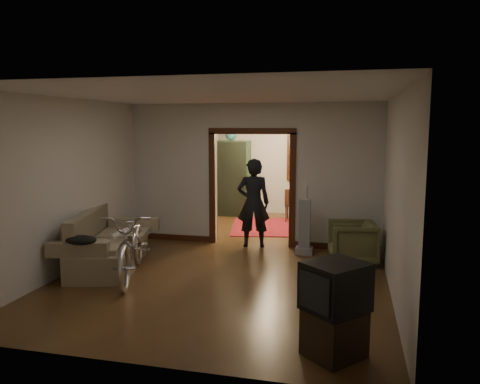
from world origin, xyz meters
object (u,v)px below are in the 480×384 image
(person, at_px, (253,203))
(locker, at_px, (231,178))
(armchair, at_px, (352,242))
(sofa, at_px, (109,240))
(bicycle, at_px, (132,244))
(desk, at_px, (315,205))

(person, xyz_separation_m, locker, (-1.26, 3.12, 0.12))
(armchair, xyz_separation_m, locker, (-3.16, 3.79, 0.63))
(sofa, xyz_separation_m, armchair, (3.97, 1.20, -0.11))
(armchair, relative_size, person, 0.46)
(sofa, bearing_deg, person, 27.92)
(bicycle, bearing_deg, locker, 70.35)
(sofa, height_order, person, person)
(locker, bearing_deg, sofa, -102.30)
(person, bearing_deg, bicycle, 45.08)
(sofa, height_order, armchair, sofa)
(armchair, bearing_deg, person, -118.42)
(person, height_order, locker, locker)
(person, height_order, desk, person)
(bicycle, distance_m, locker, 5.44)
(bicycle, xyz_separation_m, person, (1.44, 2.30, 0.33))
(bicycle, bearing_deg, person, 40.10)
(bicycle, xyz_separation_m, desk, (2.40, 5.47, -0.20))
(locker, bearing_deg, person, -71.00)
(sofa, xyz_separation_m, locker, (0.81, 5.00, 0.52))
(locker, relative_size, desk, 2.19)
(sofa, bearing_deg, locker, 66.54)
(sofa, bearing_deg, bicycle, -47.73)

